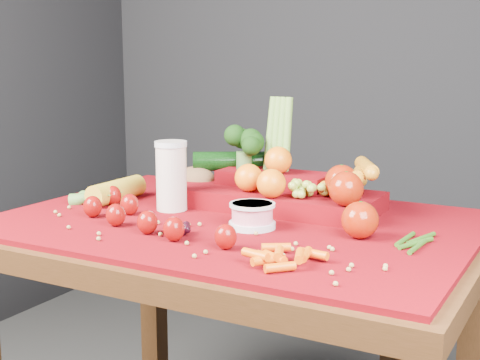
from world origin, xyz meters
The scene contains 12 objects.
table centered at (0.00, 0.00, 0.66)m, with size 1.10×0.80×0.75m.
red_cloth centered at (0.00, 0.00, 0.76)m, with size 1.05×0.75×0.01m, color #670308.
milk_glass centered at (-0.18, 0.01, 0.85)m, with size 0.08×0.08×0.17m.
yogurt_bowl centered at (0.07, -0.05, 0.79)m, with size 0.10×0.10×0.06m.
strawberry_scatter centered at (-0.16, -0.13, 0.79)m, with size 0.48×0.28×0.05m.
dark_grape_cluster centered at (-0.04, -0.18, 0.78)m, with size 0.06×0.05×0.03m, color black, non-canonical shape.
soybean_scatter centered at (0.00, -0.20, 0.77)m, with size 0.84×0.24×0.01m, color tan, non-canonical shape.
corn_ear centered at (-0.37, -0.01, 0.78)m, with size 0.18×0.23×0.06m.
potato centered at (-0.22, 0.18, 0.80)m, with size 0.12×0.08×0.08m, color brown.
baby_carrot_pile centered at (0.25, -0.25, 0.78)m, with size 0.17×0.17×0.03m, color #E15707, non-canonical shape.
green_bean_pile centered at (0.41, -0.01, 0.77)m, with size 0.14×0.12×0.01m, color #285613, non-canonical shape.
produce_mound centered at (0.05, 0.16, 0.82)m, with size 0.58×0.38×0.27m.
Camera 1 is at (0.72, -1.29, 1.13)m, focal length 50.00 mm.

